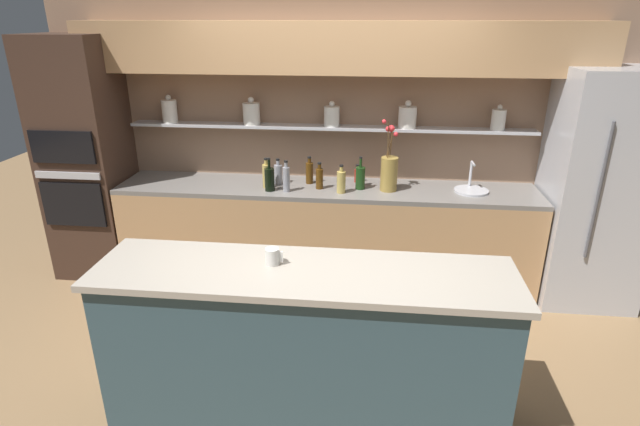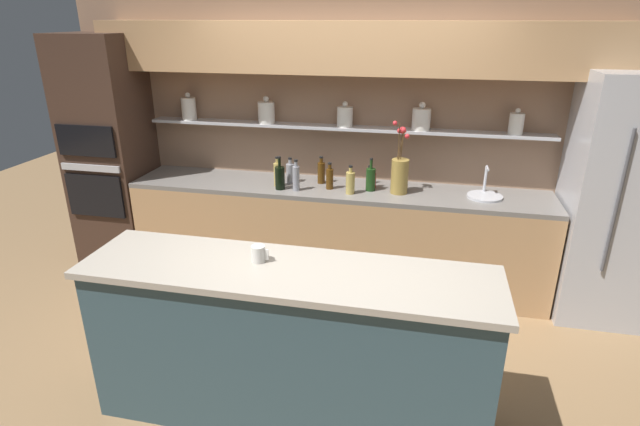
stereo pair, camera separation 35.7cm
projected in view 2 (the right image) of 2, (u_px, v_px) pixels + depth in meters
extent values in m
plane|color=olive|center=(310.00, 361.00, 3.62)|extent=(12.00, 12.00, 0.00)
cube|color=#937056|center=(349.00, 136.00, 4.60)|extent=(5.20, 0.10, 2.60)
cube|color=#B7B7BC|center=(341.00, 128.00, 4.44)|extent=(3.62, 0.18, 0.02)
cylinder|color=silver|center=(189.00, 109.00, 4.68)|extent=(0.14, 0.14, 0.21)
sphere|color=silver|center=(188.00, 95.00, 4.64)|extent=(0.05, 0.05, 0.05)
cylinder|color=silver|center=(266.00, 113.00, 4.53)|extent=(0.15, 0.15, 0.19)
sphere|color=silver|center=(266.00, 99.00, 4.49)|extent=(0.05, 0.05, 0.05)
cylinder|color=silver|center=(345.00, 117.00, 4.39)|extent=(0.14, 0.14, 0.17)
sphere|color=silver|center=(345.00, 104.00, 4.35)|extent=(0.05, 0.05, 0.05)
cylinder|color=silver|center=(421.00, 119.00, 4.26)|extent=(0.16, 0.16, 0.18)
sphere|color=silver|center=(422.00, 105.00, 4.21)|extent=(0.05, 0.05, 0.05)
cylinder|color=silver|center=(516.00, 124.00, 4.11)|extent=(0.12, 0.12, 0.17)
sphere|color=silver|center=(518.00, 111.00, 4.07)|extent=(0.04, 0.04, 0.04)
cube|color=tan|center=(347.00, 48.00, 4.11)|extent=(4.42, 0.34, 0.42)
cube|color=tan|center=(335.00, 236.00, 4.60)|extent=(3.72, 0.62, 0.88)
cube|color=slate|center=(336.00, 189.00, 4.43)|extent=(3.72, 0.62, 0.04)
cube|color=#334C56|center=(289.00, 348.00, 2.97)|extent=(2.31, 0.55, 0.98)
cube|color=#ADA393|center=(287.00, 272.00, 2.78)|extent=(2.37, 0.61, 0.04)
cube|color=#B7B7BC|center=(619.00, 200.00, 3.91)|extent=(0.77, 0.70, 1.97)
cylinder|color=#4C4C51|center=(617.00, 203.00, 3.57)|extent=(0.02, 0.02, 1.09)
cube|color=#3D281E|center=(111.00, 154.00, 4.80)|extent=(0.67, 0.62, 2.20)
cube|color=black|center=(95.00, 196.00, 4.62)|extent=(0.56, 0.02, 0.40)
cube|color=black|center=(86.00, 141.00, 4.43)|extent=(0.56, 0.02, 0.28)
cube|color=#B7B7BC|center=(90.00, 168.00, 4.52)|extent=(0.59, 0.02, 0.06)
cylinder|color=olive|center=(400.00, 176.00, 4.23)|extent=(0.15, 0.15, 0.29)
cylinder|color=#4C3319|center=(402.00, 145.00, 4.14)|extent=(0.04, 0.01, 0.24)
sphere|color=red|center=(403.00, 130.00, 4.13)|extent=(0.06, 0.06, 0.06)
cylinder|color=#4C3319|center=(399.00, 142.00, 4.12)|extent=(0.01, 0.06, 0.30)
sphere|color=red|center=(395.00, 123.00, 4.06)|extent=(0.04, 0.04, 0.04)
cylinder|color=#4C3319|center=(400.00, 145.00, 4.16)|extent=(0.04, 0.02, 0.23)
sphere|color=red|center=(400.00, 131.00, 4.16)|extent=(0.04, 0.04, 0.04)
cylinder|color=#4C3319|center=(402.00, 148.00, 4.14)|extent=(0.02, 0.03, 0.20)
sphere|color=red|center=(407.00, 136.00, 4.11)|extent=(0.04, 0.04, 0.04)
cylinder|color=#B7B7BC|center=(485.00, 196.00, 4.17)|extent=(0.29, 0.29, 0.02)
cylinder|color=#B7B7BC|center=(485.00, 179.00, 4.22)|extent=(0.02, 0.02, 0.22)
cylinder|color=#B7B7BC|center=(488.00, 168.00, 4.13)|extent=(0.02, 0.12, 0.02)
cylinder|color=maroon|center=(373.00, 180.00, 4.40)|extent=(0.06, 0.06, 0.13)
cylinder|color=maroon|center=(373.00, 172.00, 4.37)|extent=(0.03, 0.03, 0.04)
cylinder|color=black|center=(373.00, 169.00, 4.36)|extent=(0.03, 0.03, 0.01)
cylinder|color=#193814|center=(371.00, 180.00, 4.31)|extent=(0.08, 0.08, 0.20)
cylinder|color=#193814|center=(371.00, 164.00, 4.26)|extent=(0.02, 0.02, 0.08)
cylinder|color=black|center=(371.00, 159.00, 4.24)|extent=(0.03, 0.03, 0.01)
cylinder|color=black|center=(280.00, 178.00, 4.34)|extent=(0.08, 0.08, 0.20)
cylinder|color=black|center=(279.00, 163.00, 4.29)|extent=(0.02, 0.02, 0.08)
cylinder|color=black|center=(279.00, 157.00, 4.27)|extent=(0.03, 0.03, 0.01)
cylinder|color=tan|center=(350.00, 183.00, 4.23)|extent=(0.08, 0.08, 0.19)
cylinder|color=tan|center=(351.00, 170.00, 4.19)|extent=(0.03, 0.03, 0.04)
cylinder|color=black|center=(351.00, 166.00, 4.18)|extent=(0.03, 0.03, 0.01)
cylinder|color=tan|center=(278.00, 175.00, 4.42)|extent=(0.07, 0.07, 0.21)
cylinder|color=tan|center=(277.00, 161.00, 4.37)|extent=(0.03, 0.03, 0.04)
cylinder|color=black|center=(277.00, 158.00, 4.36)|extent=(0.03, 0.03, 0.01)
cylinder|color=#4C2D0C|center=(330.00, 179.00, 4.35)|extent=(0.06, 0.06, 0.18)
cylinder|color=#4C2D0C|center=(330.00, 167.00, 4.31)|extent=(0.03, 0.03, 0.04)
cylinder|color=black|center=(330.00, 163.00, 4.30)|extent=(0.03, 0.03, 0.01)
cylinder|color=#4C2D0C|center=(321.00, 173.00, 4.50)|extent=(0.07, 0.07, 0.19)
cylinder|color=#4C2D0C|center=(321.00, 160.00, 4.45)|extent=(0.03, 0.03, 0.04)
cylinder|color=black|center=(321.00, 157.00, 4.44)|extent=(0.03, 0.03, 0.01)
cylinder|color=maroon|center=(369.00, 177.00, 4.50)|extent=(0.05, 0.05, 0.12)
cylinder|color=maroon|center=(370.00, 169.00, 4.47)|extent=(0.03, 0.03, 0.04)
cylinder|color=black|center=(370.00, 167.00, 4.46)|extent=(0.03, 0.03, 0.01)
cylinder|color=gray|center=(290.00, 173.00, 4.52)|extent=(0.07, 0.07, 0.17)
cylinder|color=gray|center=(290.00, 162.00, 4.48)|extent=(0.03, 0.03, 0.04)
cylinder|color=black|center=(290.00, 158.00, 4.47)|extent=(0.03, 0.03, 0.01)
cylinder|color=gray|center=(296.00, 179.00, 4.30)|extent=(0.06, 0.06, 0.22)
cylinder|color=gray|center=(296.00, 164.00, 4.25)|extent=(0.03, 0.03, 0.04)
cylinder|color=black|center=(296.00, 161.00, 4.24)|extent=(0.03, 0.03, 0.01)
cylinder|color=silver|center=(258.00, 254.00, 2.85)|extent=(0.08, 0.08, 0.10)
cube|color=silver|center=(267.00, 255.00, 2.84)|extent=(0.02, 0.01, 0.06)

